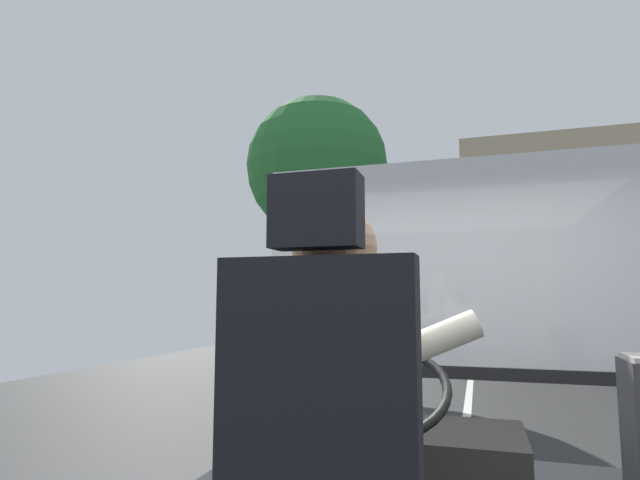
% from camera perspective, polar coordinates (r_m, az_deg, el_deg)
% --- Properties ---
extents(ground, '(18.00, 44.00, 0.06)m').
position_cam_1_polar(ground, '(10.83, 16.54, -15.40)').
color(ground, '#2B2B2B').
extents(bus_driver, '(0.78, 0.54, 0.81)m').
position_cam_1_polar(bus_driver, '(1.45, 2.32, -16.72)').
color(bus_driver, black).
rests_on(bus_driver, driver_seat).
extents(steering_console, '(1.10, 0.98, 0.79)m').
position_cam_1_polar(steering_console, '(2.57, 9.01, -23.96)').
color(steering_console, '#282623').
rests_on(steering_console, bus_floor).
extents(windshield_panel, '(2.50, 0.08, 1.48)m').
position_cam_1_polar(windshield_panel, '(3.52, 13.76, -5.52)').
color(windshield_panel, silver).
extents(street_tree, '(3.16, 3.16, 6.19)m').
position_cam_1_polar(street_tree, '(11.49, -0.31, 8.04)').
color(street_tree, '#4C3828').
rests_on(street_tree, ground).
extents(parked_car_black, '(1.96, 4.06, 1.47)m').
position_cam_1_polar(parked_car_black, '(18.69, 29.57, -8.60)').
color(parked_car_black, black).
rests_on(parked_car_black, ground).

